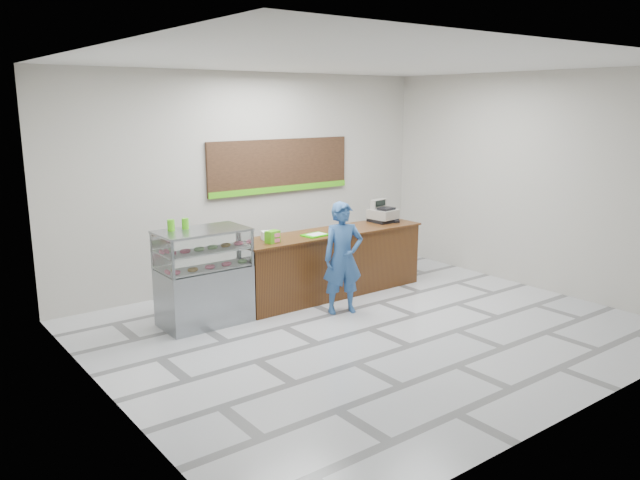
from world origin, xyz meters
TOP-DOWN VIEW (x-y plane):
  - floor at (0.00, 0.00)m, footprint 7.00×7.00m
  - back_wall at (0.00, 3.00)m, footprint 7.00×0.00m
  - ceiling at (0.00, 0.00)m, footprint 7.00×7.00m
  - sales_counter at (0.55, 1.55)m, footprint 3.26×0.76m
  - display_case at (-1.67, 1.55)m, footprint 1.22×0.72m
  - menu_board at (0.55, 2.96)m, footprint 2.80×0.06m
  - cash_register at (1.74, 1.65)m, footprint 0.45×0.47m
  - card_terminal at (1.87, 1.49)m, footprint 0.11×0.19m
  - serving_tray at (0.16, 1.44)m, footprint 0.40×0.31m
  - napkin_box at (-0.58, 1.64)m, footprint 0.18×0.18m
  - straw_cup at (-0.95, 1.60)m, footprint 0.08×0.08m
  - promo_box at (-0.63, 1.42)m, footprint 0.22×0.17m
  - donut_decal at (0.80, 1.45)m, footprint 0.17×0.17m
  - green_cup_left at (-2.04, 1.72)m, footprint 0.10×0.10m
  - green_cup_right at (-1.82, 1.73)m, footprint 0.09×0.09m
  - customer at (0.15, 0.77)m, footprint 0.69×0.57m

SIDE VIEW (x-z plane):
  - floor at x=0.00m, z-range 0.00..0.00m
  - sales_counter at x=0.55m, z-range 0.00..1.03m
  - display_case at x=-1.67m, z-range 0.01..1.34m
  - customer at x=0.15m, z-range 0.00..1.63m
  - donut_decal at x=0.80m, z-range 1.03..1.03m
  - serving_tray at x=0.16m, z-range 1.03..1.05m
  - card_terminal at x=1.87m, z-range 1.03..1.07m
  - straw_cup at x=-0.95m, z-range 1.03..1.16m
  - napkin_box at x=-0.58m, z-range 1.03..1.16m
  - promo_box at x=-0.63m, z-range 1.03..1.21m
  - cash_register at x=1.74m, z-range 0.98..1.35m
  - green_cup_right at x=-1.82m, z-range 1.33..1.48m
  - green_cup_left at x=-2.04m, z-range 1.33..1.48m
  - back_wall at x=0.00m, z-range -1.75..5.25m
  - menu_board at x=0.55m, z-range 1.48..2.38m
  - ceiling at x=0.00m, z-range 3.50..3.50m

